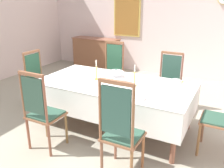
# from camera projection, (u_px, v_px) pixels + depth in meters

# --- Properties ---
(ground) EXTENTS (7.52, 6.62, 0.04)m
(ground) POSITION_uv_depth(u_px,v_px,m) (114.00, 128.00, 4.03)
(ground) COLOR #A29D89
(back_wall) EXTENTS (7.52, 0.08, 3.51)m
(back_wall) POSITION_uv_depth(u_px,v_px,m) (174.00, 9.00, 6.24)
(back_wall) COLOR silver
(back_wall) RESTS_ON ground
(dining_table) EXTENTS (2.38, 1.20, 0.77)m
(dining_table) POSITION_uv_depth(u_px,v_px,m) (115.00, 87.00, 3.81)
(dining_table) COLOR #955944
(dining_table) RESTS_ON ground
(tablecloth) EXTENTS (2.40, 1.22, 0.43)m
(tablecloth) POSITION_uv_depth(u_px,v_px,m) (115.00, 89.00, 3.82)
(tablecloth) COLOR white
(tablecloth) RESTS_ON dining_table
(chair_south_a) EXTENTS (0.44, 0.42, 1.15)m
(chair_south_a) POSITION_uv_depth(u_px,v_px,m) (42.00, 110.00, 3.26)
(chair_south_a) COLOR brown
(chair_south_a) RESTS_ON ground
(chair_north_a) EXTENTS (0.44, 0.42, 1.21)m
(chair_north_a) POSITION_uv_depth(u_px,v_px,m) (112.00, 71.00, 4.94)
(chair_north_a) COLOR #88603F
(chair_north_a) RESTS_ON ground
(chair_south_b) EXTENTS (0.44, 0.42, 1.24)m
(chair_south_b) POSITION_uv_depth(u_px,v_px,m) (121.00, 129.00, 2.73)
(chair_south_b) COLOR brown
(chair_south_b) RESTS_ON ground
(chair_north_b) EXTENTS (0.44, 0.42, 1.11)m
(chair_north_b) POSITION_uv_depth(u_px,v_px,m) (168.00, 82.00, 4.43)
(chair_north_b) COLOR #91593C
(chair_north_b) RESTS_ON ground
(chair_head_west) EXTENTS (0.42, 0.44, 1.11)m
(chair_head_west) POSITION_uv_depth(u_px,v_px,m) (39.00, 80.00, 4.55)
(chair_head_west) COLOR #936136
(chair_head_west) RESTS_ON ground
(chair_head_east) EXTENTS (0.42, 0.44, 1.12)m
(chair_head_east) POSITION_uv_depth(u_px,v_px,m) (224.00, 115.00, 3.15)
(chair_head_east) COLOR olive
(chair_head_east) RESTS_ON ground
(soup_tureen) EXTENTS (0.29, 0.29, 0.23)m
(soup_tureen) POSITION_uv_depth(u_px,v_px,m) (116.00, 76.00, 3.74)
(soup_tureen) COLOR white
(soup_tureen) RESTS_ON tablecloth
(candlestick_west) EXTENTS (0.07, 0.07, 0.32)m
(candlestick_west) POSITION_uv_depth(u_px,v_px,m) (96.00, 72.00, 3.89)
(candlestick_west) COLOR gold
(candlestick_west) RESTS_ON tablecloth
(candlestick_east) EXTENTS (0.07, 0.07, 0.33)m
(candlestick_east) POSITION_uv_depth(u_px,v_px,m) (135.00, 78.00, 3.60)
(candlestick_east) COLOR gold
(candlestick_east) RESTS_ON tablecloth
(bowl_near_left) EXTENTS (0.14, 0.14, 0.03)m
(bowl_near_left) POSITION_uv_depth(u_px,v_px,m) (176.00, 80.00, 3.83)
(bowl_near_left) COLOR white
(bowl_near_left) RESTS_ON tablecloth
(bowl_near_right) EXTENTS (0.18, 0.18, 0.04)m
(bowl_near_right) POSITION_uv_depth(u_px,v_px,m) (116.00, 71.00, 4.29)
(bowl_near_right) COLOR white
(bowl_near_right) RESTS_ON tablecloth
(bowl_far_left) EXTENTS (0.15, 0.15, 0.03)m
(bowl_far_left) POSITION_uv_depth(u_px,v_px,m) (140.00, 98.00, 3.15)
(bowl_far_left) COLOR white
(bowl_far_left) RESTS_ON tablecloth
(spoon_primary) EXTENTS (0.03, 0.18, 0.01)m
(spoon_primary) POSITION_uv_depth(u_px,v_px,m) (183.00, 82.00, 3.81)
(spoon_primary) COLOR gold
(spoon_primary) RESTS_ON tablecloth
(spoon_secondary) EXTENTS (0.04, 0.18, 0.01)m
(spoon_secondary) POSITION_uv_depth(u_px,v_px,m) (111.00, 71.00, 4.37)
(spoon_secondary) COLOR gold
(spoon_secondary) RESTS_ON tablecloth
(sideboard) EXTENTS (1.44, 0.48, 0.90)m
(sideboard) POSITION_uv_depth(u_px,v_px,m) (96.00, 53.00, 7.35)
(sideboard) COLOR brown
(sideboard) RESTS_ON ground
(framed_painting) EXTENTS (0.80, 0.05, 1.50)m
(framed_painting) POSITION_uv_depth(u_px,v_px,m) (127.00, 9.00, 6.75)
(framed_painting) COLOR #D1B251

